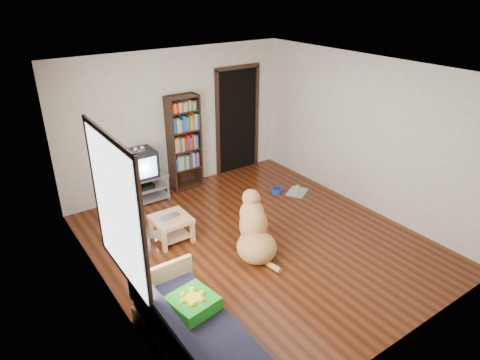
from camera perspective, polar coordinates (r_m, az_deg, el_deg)
ground at (r=6.67m, az=2.28°, el=-8.20°), size 5.00×5.00×0.00m
ceiling at (r=5.66m, az=2.74°, el=14.31°), size 5.00×5.00×0.00m
wall_back at (r=8.05m, az=-8.44°, el=7.84°), size 4.50×0.00×4.50m
wall_front at (r=4.56m, az=22.06°, el=-8.18°), size 4.50×0.00×4.50m
wall_left at (r=5.13m, az=-17.98°, el=-3.64°), size 0.00×5.00×5.00m
wall_right at (r=7.55m, az=16.29°, el=5.90°), size 0.00×5.00×5.00m
green_cushion at (r=4.84m, az=-6.31°, el=-15.99°), size 0.53×0.53×0.15m
laptop at (r=6.55m, az=-9.11°, el=-4.96°), size 0.32×0.22×0.02m
dog_bowl at (r=8.14m, az=4.90°, el=-1.35°), size 0.22×0.22×0.08m
grey_rag at (r=8.16m, az=7.63°, el=-1.60°), size 0.51×0.48×0.03m
window at (r=4.62m, az=-16.15°, el=-3.93°), size 0.03×1.46×1.70m
doorway at (r=8.74m, az=-0.36°, el=8.28°), size 1.03×0.05×2.19m
tv_stand at (r=7.88m, az=-12.95°, el=-1.02°), size 0.90×0.45×0.50m
crt_tv at (r=7.71m, az=-13.35°, el=2.20°), size 0.55×0.52×0.58m
bookshelf at (r=8.03m, az=-7.48°, el=5.61°), size 0.60×0.30×1.80m
sofa at (r=4.81m, az=-6.11°, el=-20.16°), size 0.80×1.80×0.80m
coffee_table at (r=6.64m, az=-9.15°, el=-5.84°), size 0.55×0.55×0.40m
dog at (r=6.26m, az=1.94°, el=-6.91°), size 0.79×1.12×0.93m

